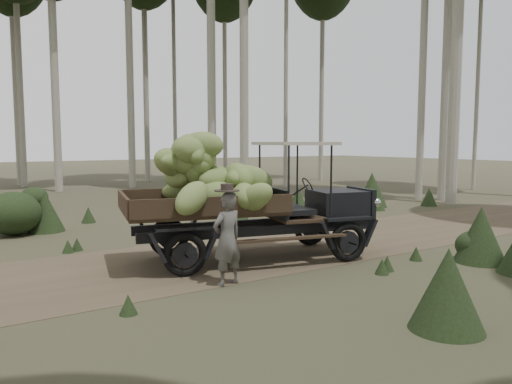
% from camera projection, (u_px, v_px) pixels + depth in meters
% --- Properties ---
extents(ground, '(120.00, 120.00, 0.00)m').
position_uv_depth(ground, '(224.00, 256.00, 10.93)').
color(ground, '#473D2B').
rests_on(ground, ground).
extents(dirt_track, '(70.00, 4.00, 0.01)m').
position_uv_depth(dirt_track, '(224.00, 256.00, 10.93)').
color(dirt_track, brown).
rests_on(dirt_track, ground).
extents(banana_truck, '(5.70, 3.10, 2.72)m').
position_uv_depth(banana_truck, '(229.00, 184.00, 10.26)').
color(banana_truck, black).
rests_on(banana_truck, ground).
extents(farmer, '(0.66, 0.51, 1.79)m').
position_uv_depth(farmer, '(227.00, 237.00, 8.67)').
color(farmer, '#524F4B').
rests_on(farmer, ground).
extents(undergrowth, '(22.48, 23.00, 1.33)m').
position_uv_depth(undergrowth, '(106.00, 235.00, 10.49)').
color(undergrowth, '#233319').
rests_on(undergrowth, ground).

